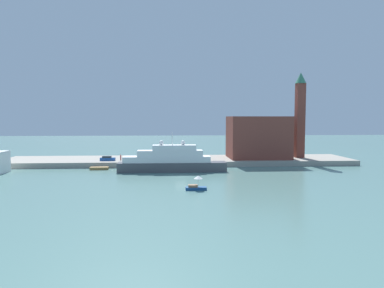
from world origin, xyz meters
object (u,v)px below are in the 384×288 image
(large_yacht, at_px, (171,161))
(work_barge, at_px, (99,168))
(bell_tower, at_px, (300,112))
(person_figure, at_px, (121,157))
(mooring_bollard, at_px, (201,160))
(parked_car, at_px, (108,159))
(small_motorboat, at_px, (196,185))
(harbor_building, at_px, (258,137))

(large_yacht, distance_m, work_barge, 20.82)
(bell_tower, height_order, person_figure, bell_tower)
(bell_tower, distance_m, mooring_bollard, 37.02)
(person_figure, bearing_deg, large_yacht, -41.19)
(large_yacht, xyz_separation_m, bell_tower, (42.02, 17.31, 13.49))
(parked_car, distance_m, person_figure, 3.95)
(work_barge, distance_m, person_figure, 10.24)
(small_motorboat, bearing_deg, bell_tower, 48.77)
(parked_car, distance_m, mooring_bollard, 28.40)
(work_barge, distance_m, parked_car, 8.11)
(small_motorboat, bearing_deg, work_barge, 130.66)
(large_yacht, distance_m, person_figure, 20.43)
(small_motorboat, relative_size, harbor_building, 0.23)
(harbor_building, distance_m, mooring_bollard, 21.76)
(mooring_bollard, bearing_deg, harbor_building, 22.60)
(large_yacht, bearing_deg, parked_car, 146.98)
(person_figure, bearing_deg, mooring_bollard, -10.56)
(harbor_building, bearing_deg, small_motorboat, -118.95)
(large_yacht, xyz_separation_m, person_figure, (-15.37, 13.45, -0.47))
(bell_tower, bearing_deg, harbor_building, -178.32)
(bell_tower, xyz_separation_m, parked_car, (-61.21, -4.84, -14.17))
(bell_tower, distance_m, person_figure, 59.19)
(work_barge, bearing_deg, bell_tower, 11.53)
(large_yacht, height_order, harbor_building, harbor_building)
(parked_car, height_order, mooring_bollard, parked_car)
(harbor_building, distance_m, bell_tower, 16.01)
(harbor_building, height_order, mooring_bollard, harbor_building)
(large_yacht, bearing_deg, work_barge, 167.06)
(person_figure, bearing_deg, parked_car, -165.63)
(small_motorboat, bearing_deg, large_yacht, 101.68)
(large_yacht, height_order, work_barge, large_yacht)
(small_motorboat, bearing_deg, person_figure, 118.19)
(large_yacht, distance_m, harbor_building, 33.32)
(work_barge, xyz_separation_m, parked_car, (0.96, 7.84, 1.81))
(small_motorboat, bearing_deg, harbor_building, 61.05)
(large_yacht, distance_m, small_motorboat, 25.38)
(harbor_building, relative_size, bell_tower, 0.68)
(large_yacht, relative_size, parked_car, 6.52)
(small_motorboat, relative_size, bell_tower, 0.15)
(harbor_building, distance_m, parked_car, 47.98)
(work_barge, bearing_deg, person_figure, 61.58)
(large_yacht, relative_size, work_barge, 5.83)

